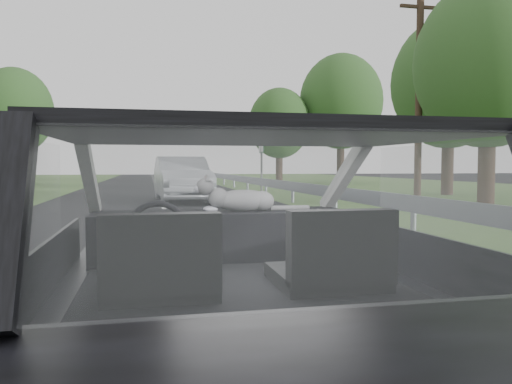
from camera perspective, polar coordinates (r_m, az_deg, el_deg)
name	(u,v)px	position (r m, az deg, el deg)	size (l,w,h in m)	color
subject_car	(239,275)	(2.59, -1.99, -9.51)	(1.80, 4.00, 1.45)	black
dashboard	(221,235)	(3.17, -4.00, -4.88)	(1.58, 0.45, 0.30)	black
driver_seat	(160,259)	(2.24, -10.88, -7.52)	(0.50, 0.72, 0.42)	black
passenger_seat	(333,252)	(2.39, 8.82, -6.81)	(0.50, 0.72, 0.42)	black
steering_wheel	(158,231)	(2.84, -11.18, -4.44)	(0.36, 0.36, 0.04)	black
cat	(243,199)	(3.13, -1.54, -0.81)	(0.53, 0.16, 0.24)	gray
guardrail	(331,192)	(13.38, 8.59, -0.01)	(0.05, 90.00, 0.32)	gray
other_car	(182,179)	(18.25, -8.48, 1.52)	(1.93, 4.90, 1.61)	#ABB0B7
highway_sign	(262,166)	(24.14, 0.63, 2.96)	(0.10, 1.00, 2.49)	#1B562C
utility_pole	(419,96)	(17.40, 18.12, 10.41)	(0.23, 0.23, 7.12)	#3B2E21
tree_0	(488,97)	(16.81, 25.00, 9.81)	(4.42, 4.42, 6.69)	#2F5625
tree_1	(449,109)	(23.45, 21.15, 8.84)	(4.93, 4.93, 7.47)	#2F5625
tree_2	(279,137)	(35.47, 2.68, 6.27)	(4.32, 4.32, 6.55)	#2F5625
tree_3	(341,121)	(37.11, 9.68, 8.06)	(6.00, 6.00, 9.09)	#2F5625
tree_6	(15,128)	(37.39, -25.83, 6.62)	(5.02, 5.02, 7.61)	#2F5625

